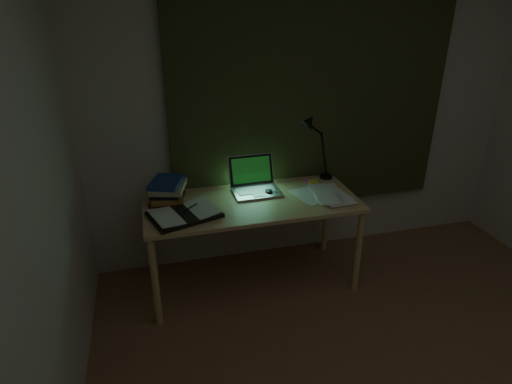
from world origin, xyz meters
TOP-DOWN VIEW (x-y plane):
  - wall_back at (0.00, 2.00)m, footprint 3.50×0.00m
  - curtain at (0.00, 1.96)m, footprint 2.20×0.06m
  - desk at (-0.58, 1.59)m, footprint 1.53×0.67m
  - laptop at (-0.51, 1.70)m, footprint 0.36×0.40m
  - open_textbook at (-1.07, 1.47)m, footprint 0.51×0.43m
  - book_stack at (-1.16, 1.73)m, footprint 0.27×0.30m
  - loose_papers at (-0.11, 1.48)m, footprint 0.45×0.46m
  - mouse at (-0.43, 1.67)m, footprint 0.06×0.09m
  - sticky_yellow at (-0.03, 1.78)m, footprint 0.09×0.09m
  - sticky_pink at (-0.06, 1.81)m, footprint 0.08×0.08m
  - desk_lamp at (0.11, 1.85)m, footprint 0.40×0.34m

SIDE VIEW (x-z plane):
  - desk at x=-0.58m, z-range 0.00..0.70m
  - sticky_pink at x=-0.06m, z-range 0.70..0.71m
  - sticky_yellow at x=-0.03m, z-range 0.70..0.71m
  - loose_papers at x=-0.11m, z-range 0.70..0.72m
  - mouse at x=-0.43m, z-range 0.70..0.73m
  - open_textbook at x=-1.07m, z-range 0.70..0.73m
  - book_stack at x=-1.16m, z-range 0.70..0.87m
  - laptop at x=-0.51m, z-range 0.70..0.95m
  - desk_lamp at x=0.11m, z-range 0.70..1.24m
  - wall_back at x=0.00m, z-range 0.00..2.50m
  - curtain at x=0.00m, z-range 0.45..2.45m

